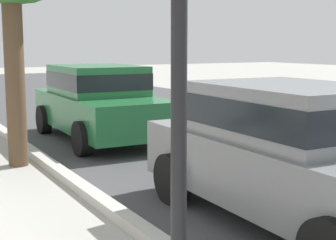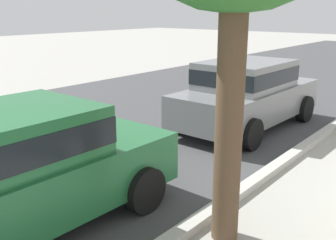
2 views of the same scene
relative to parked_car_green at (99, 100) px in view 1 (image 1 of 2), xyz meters
The scene contains 3 objects.
curb_stone 4.67m from the parked_car_green, 21.13° to the right, with size 60.00×0.20×0.12m, color #B2AFA8.
parked_car_green is the anchor object (origin of this frame).
parked_car_grey 5.82m from the parked_car_green, ahead, with size 4.13×1.99×1.56m.
Camera 1 is at (5.56, 0.66, 1.99)m, focal length 53.66 mm.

